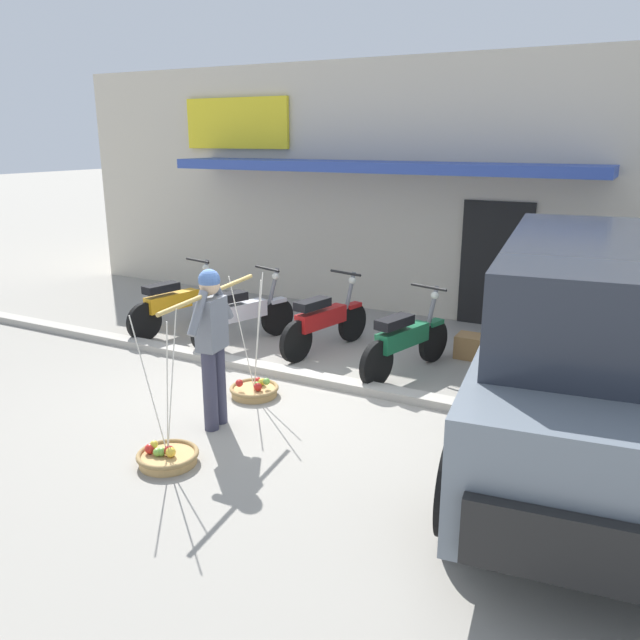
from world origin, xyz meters
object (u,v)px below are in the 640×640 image
object	(u,v)px
fruit_basket_left_side	(254,389)
parked_truck	(601,351)
motorcycle_third_in_row	(324,321)
motorcycle_end_of_row	(405,340)
motorcycle_second_in_row	(243,315)
wooden_crate	(472,346)
fruit_vendor	(212,338)
fruit_basket_right_side	(167,456)
motorcycle_nearest_shop	(175,304)

from	to	relation	value
fruit_basket_left_side	parked_truck	distance (m)	3.82
fruit_basket_left_side	motorcycle_third_in_row	bearing A→B (deg)	90.62
motorcycle_end_of_row	parked_truck	size ratio (longest dim) A/B	0.36
motorcycle_second_in_row	wooden_crate	world-z (taller)	motorcycle_second_in_row
fruit_vendor	motorcycle_third_in_row	bearing A→B (deg)	92.41
fruit_basket_right_side	motorcycle_second_in_row	world-z (taller)	fruit_basket_right_side
motorcycle_second_in_row	fruit_basket_right_side	bearing A→B (deg)	-66.81
motorcycle_nearest_shop	motorcycle_third_in_row	size ratio (longest dim) A/B	1.00
fruit_basket_right_side	parked_truck	distance (m)	4.07
parked_truck	fruit_basket_left_side	bearing A→B (deg)	-179.06
motorcycle_nearest_shop	parked_truck	bearing A→B (deg)	-13.86
motorcycle_end_of_row	fruit_basket_right_side	bearing A→B (deg)	-109.00
fruit_basket_right_side	wooden_crate	world-z (taller)	fruit_basket_right_side
wooden_crate	motorcycle_third_in_row	bearing A→B (deg)	-159.23
motorcycle_nearest_shop	motorcycle_end_of_row	xyz separation A→B (m)	(3.83, -0.07, 0.00)
motorcycle_second_in_row	parked_truck	xyz separation A→B (m)	(4.90, -1.50, 0.68)
fruit_vendor	fruit_basket_left_side	xyz separation A→B (m)	(-0.09, 0.88, -0.90)
motorcycle_third_in_row	wooden_crate	world-z (taller)	motorcycle_third_in_row
fruit_basket_right_side	parked_truck	world-z (taller)	parked_truck
motorcycle_third_in_row	parked_truck	distance (m)	4.14
fruit_basket_right_side	fruit_basket_left_side	bearing A→B (deg)	96.05
fruit_basket_left_side	wooden_crate	size ratio (longest dim) A/B	3.30
fruit_basket_left_side	motorcycle_end_of_row	xyz separation A→B (m)	(1.31, 1.52, 0.37)
fruit_basket_left_side	motorcycle_nearest_shop	distance (m)	3.00
parked_truck	motorcycle_end_of_row	bearing A→B (deg)	148.29
wooden_crate	fruit_basket_left_side	bearing A→B (deg)	-126.93
fruit_basket_right_side	motorcycle_nearest_shop	size ratio (longest dim) A/B	0.81
fruit_basket_left_side	motorcycle_nearest_shop	xyz separation A→B (m)	(-2.51, 1.59, 0.37)
fruit_vendor	motorcycle_third_in_row	world-z (taller)	fruit_vendor
fruit_vendor	motorcycle_end_of_row	distance (m)	2.74
parked_truck	motorcycle_nearest_shop	bearing A→B (deg)	166.14
motorcycle_end_of_row	wooden_crate	size ratio (longest dim) A/B	4.04
motorcycle_third_in_row	motorcycle_end_of_row	xyz separation A→B (m)	(1.33, -0.30, 0.00)
motorcycle_third_in_row	wooden_crate	bearing A→B (deg)	20.77
motorcycle_nearest_shop	wooden_crate	xyz separation A→B (m)	(4.44, 0.97, -0.29)
fruit_vendor	motorcycle_third_in_row	distance (m)	2.75
fruit_vendor	motorcycle_end_of_row	xyz separation A→B (m)	(1.22, 2.39, -0.53)
fruit_basket_left_side	motorcycle_nearest_shop	size ratio (longest dim) A/B	0.81
fruit_vendor	fruit_basket_right_side	size ratio (longest dim) A/B	1.21
motorcycle_nearest_shop	wooden_crate	world-z (taller)	motorcycle_nearest_shop
fruit_vendor	motorcycle_nearest_shop	xyz separation A→B (m)	(-2.61, 2.46, -0.53)
fruit_basket_right_side	wooden_crate	xyz separation A→B (m)	(1.74, 4.31, 0.08)
motorcycle_nearest_shop	motorcycle_second_in_row	world-z (taller)	same
fruit_vendor	motorcycle_nearest_shop	world-z (taller)	fruit_vendor
motorcycle_end_of_row	motorcycle_second_in_row	bearing A→B (deg)	178.94
fruit_vendor	wooden_crate	bearing A→B (deg)	61.96
motorcycle_third_in_row	parked_truck	size ratio (longest dim) A/B	0.36
motorcycle_second_in_row	motorcycle_end_of_row	size ratio (longest dim) A/B	0.98
parked_truck	wooden_crate	world-z (taller)	parked_truck
motorcycle_nearest_shop	motorcycle_third_in_row	bearing A→B (deg)	5.36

